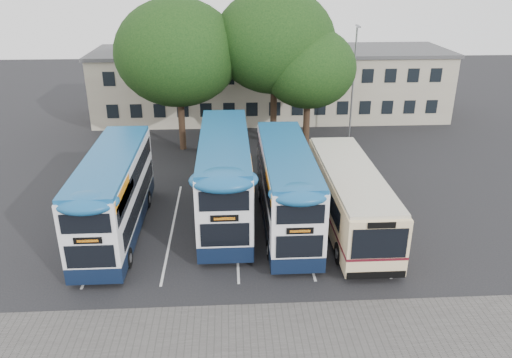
{
  "coord_description": "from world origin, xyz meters",
  "views": [
    {
      "loc": [
        -4.03,
        -19.32,
        13.23
      ],
      "look_at": [
        -2.66,
        5.0,
        2.79
      ],
      "focal_mm": 35.0,
      "sensor_mm": 36.0,
      "label": 1
    }
  ],
  "objects_px": {
    "tree_right": "(309,68)",
    "bus_dd_right": "(286,185)",
    "lamp_post": "(354,77)",
    "bus_single": "(349,194)",
    "tree_mid": "(275,41)",
    "bus_dd_left": "(114,191)",
    "bus_dd_mid": "(225,173)",
    "tree_left": "(178,53)"
  },
  "relations": [
    {
      "from": "bus_dd_left",
      "to": "bus_single",
      "type": "bearing_deg",
      "value": 0.65
    },
    {
      "from": "lamp_post",
      "to": "bus_dd_right",
      "type": "xyz_separation_m",
      "value": [
        -7.02,
        -14.96,
        -2.66
      ]
    },
    {
      "from": "lamp_post",
      "to": "bus_single",
      "type": "relative_size",
      "value": 0.81
    },
    {
      "from": "bus_dd_left",
      "to": "tree_mid",
      "type": "bearing_deg",
      "value": 54.96
    },
    {
      "from": "tree_mid",
      "to": "tree_right",
      "type": "xyz_separation_m",
      "value": [
        2.38,
        -1.49,
        -1.7
      ]
    },
    {
      "from": "bus_dd_mid",
      "to": "tree_left",
      "type": "bearing_deg",
      "value": 106.19
    },
    {
      "from": "tree_left",
      "to": "bus_single",
      "type": "distance_m",
      "value": 17.37
    },
    {
      "from": "bus_dd_right",
      "to": "bus_single",
      "type": "xyz_separation_m",
      "value": [
        3.42,
        -0.19,
        -0.53
      ]
    },
    {
      "from": "lamp_post",
      "to": "bus_dd_left",
      "type": "height_order",
      "value": "lamp_post"
    },
    {
      "from": "tree_left",
      "to": "tree_mid",
      "type": "distance_m",
      "value": 7.16
    },
    {
      "from": "bus_dd_right",
      "to": "bus_single",
      "type": "relative_size",
      "value": 0.94
    },
    {
      "from": "tree_left",
      "to": "bus_dd_mid",
      "type": "height_order",
      "value": "tree_left"
    },
    {
      "from": "tree_mid",
      "to": "bus_dd_left",
      "type": "height_order",
      "value": "tree_mid"
    },
    {
      "from": "tree_left",
      "to": "bus_dd_right",
      "type": "bearing_deg",
      "value": -62.73
    },
    {
      "from": "bus_single",
      "to": "bus_dd_mid",
      "type": "bearing_deg",
      "value": 166.72
    },
    {
      "from": "tree_mid",
      "to": "bus_single",
      "type": "distance_m",
      "value": 15.13
    },
    {
      "from": "tree_left",
      "to": "tree_right",
      "type": "relative_size",
      "value": 1.21
    },
    {
      "from": "tree_right",
      "to": "lamp_post",
      "type": "bearing_deg",
      "value": 37.17
    },
    {
      "from": "bus_dd_right",
      "to": "tree_mid",
      "type": "bearing_deg",
      "value": 87.91
    },
    {
      "from": "tree_right",
      "to": "tree_mid",
      "type": "bearing_deg",
      "value": 147.98
    },
    {
      "from": "bus_dd_mid",
      "to": "bus_dd_right",
      "type": "xyz_separation_m",
      "value": [
        3.3,
        -1.39,
        -0.17
      ]
    },
    {
      "from": "lamp_post",
      "to": "bus_single",
      "type": "height_order",
      "value": "lamp_post"
    },
    {
      "from": "tree_right",
      "to": "bus_dd_right",
      "type": "distance_m",
      "value": 12.78
    },
    {
      "from": "bus_dd_left",
      "to": "bus_dd_right",
      "type": "relative_size",
      "value": 1.0
    },
    {
      "from": "lamp_post",
      "to": "tree_left",
      "type": "relative_size",
      "value": 0.8
    },
    {
      "from": "bus_dd_right",
      "to": "tree_left",
      "type": "bearing_deg",
      "value": 117.27
    },
    {
      "from": "bus_dd_left",
      "to": "lamp_post",
      "type": "bearing_deg",
      "value": 43.54
    },
    {
      "from": "bus_dd_right",
      "to": "bus_dd_left",
      "type": "bearing_deg",
      "value": -177.88
    },
    {
      "from": "tree_mid",
      "to": "tree_right",
      "type": "relative_size",
      "value": 1.28
    },
    {
      "from": "bus_dd_right",
      "to": "bus_single",
      "type": "height_order",
      "value": "bus_dd_right"
    },
    {
      "from": "tree_right",
      "to": "bus_dd_mid",
      "type": "height_order",
      "value": "tree_right"
    },
    {
      "from": "bus_dd_mid",
      "to": "bus_dd_left",
      "type": "bearing_deg",
      "value": -163.34
    },
    {
      "from": "tree_mid",
      "to": "bus_dd_mid",
      "type": "bearing_deg",
      "value": -107.65
    },
    {
      "from": "lamp_post",
      "to": "tree_left",
      "type": "height_order",
      "value": "tree_left"
    },
    {
      "from": "tree_mid",
      "to": "bus_dd_mid",
      "type": "xyz_separation_m",
      "value": [
        -3.79,
        -11.9,
        -5.5
      ]
    },
    {
      "from": "lamp_post",
      "to": "bus_single",
      "type": "xyz_separation_m",
      "value": [
        -3.6,
        -15.16,
        -3.2
      ]
    },
    {
      "from": "tree_left",
      "to": "tree_mid",
      "type": "bearing_deg",
      "value": 3.45
    },
    {
      "from": "bus_dd_left",
      "to": "bus_dd_right",
      "type": "distance_m",
      "value": 9.08
    },
    {
      "from": "bus_dd_left",
      "to": "bus_single",
      "type": "distance_m",
      "value": 12.5
    },
    {
      "from": "bus_dd_mid",
      "to": "bus_single",
      "type": "xyz_separation_m",
      "value": [
        6.72,
        -1.59,
        -0.71
      ]
    },
    {
      "from": "tree_right",
      "to": "bus_dd_mid",
      "type": "bearing_deg",
      "value": -120.61
    },
    {
      "from": "lamp_post",
      "to": "tree_right",
      "type": "height_order",
      "value": "tree_right"
    }
  ]
}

